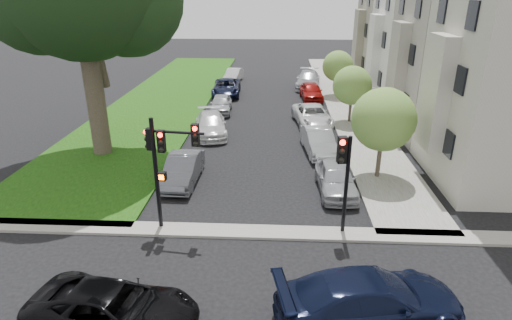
{
  "coord_description": "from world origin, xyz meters",
  "views": [
    {
      "loc": [
        0.94,
        -12.96,
        9.36
      ],
      "look_at": [
        0.0,
        5.0,
        2.0
      ],
      "focal_mm": 30.0,
      "sensor_mm": 36.0,
      "label": 1
    }
  ],
  "objects_px": {
    "car_parked_1": "(319,141)",
    "car_parked_3": "(311,91)",
    "car_cross_near": "(113,310)",
    "car_parked_4": "(308,80)",
    "car_parked_5": "(183,170)",
    "car_parked_6": "(211,125)",
    "small_tree_b": "(352,85)",
    "car_parked_0": "(336,178)",
    "traffic_signal_main": "(164,155)",
    "car_parked_7": "(221,104)",
    "car_cross_far": "(370,300)",
    "small_tree_c": "(338,66)",
    "car_parked_8": "(226,87)",
    "traffic_signal_secondary": "(344,167)",
    "car_parked_9": "(234,75)",
    "car_parked_2": "(312,115)",
    "small_tree_a": "(383,120)"
  },
  "relations": [
    {
      "from": "car_parked_1",
      "to": "car_parked_6",
      "type": "xyz_separation_m",
      "value": [
        -6.94,
        3.04,
        -0.03
      ]
    },
    {
      "from": "car_parked_2",
      "to": "car_parked_4",
      "type": "height_order",
      "value": "car_parked_4"
    },
    {
      "from": "car_parked_9",
      "to": "car_parked_5",
      "type": "bearing_deg",
      "value": -83.61
    },
    {
      "from": "car_parked_7",
      "to": "car_cross_far",
      "type": "bearing_deg",
      "value": -75.35
    },
    {
      "from": "car_cross_near",
      "to": "car_parked_8",
      "type": "relative_size",
      "value": 0.95
    },
    {
      "from": "car_parked_9",
      "to": "car_parked_4",
      "type": "bearing_deg",
      "value": -12.56
    },
    {
      "from": "car_parked_2",
      "to": "car_parked_4",
      "type": "relative_size",
      "value": 0.91
    },
    {
      "from": "small_tree_b",
      "to": "car_parked_4",
      "type": "height_order",
      "value": "small_tree_b"
    },
    {
      "from": "small_tree_c",
      "to": "car_parked_3",
      "type": "height_order",
      "value": "small_tree_c"
    },
    {
      "from": "small_tree_b",
      "to": "car_parked_6",
      "type": "distance_m",
      "value": 10.43
    },
    {
      "from": "car_parked_4",
      "to": "car_parked_9",
      "type": "xyz_separation_m",
      "value": [
        -7.6,
        2.63,
        -0.14
      ]
    },
    {
      "from": "car_parked_6",
      "to": "car_parked_0",
      "type": "bearing_deg",
      "value": -59.23
    },
    {
      "from": "small_tree_b",
      "to": "car_parked_8",
      "type": "xyz_separation_m",
      "value": [
        -9.97,
        7.97,
        -2.04
      ]
    },
    {
      "from": "car_cross_near",
      "to": "car_parked_4",
      "type": "bearing_deg",
      "value": -4.04
    },
    {
      "from": "car_cross_near",
      "to": "car_parked_8",
      "type": "distance_m",
      "value": 28.87
    },
    {
      "from": "traffic_signal_main",
      "to": "car_parked_3",
      "type": "relative_size",
      "value": 1.1
    },
    {
      "from": "small_tree_b",
      "to": "car_parked_0",
      "type": "xyz_separation_m",
      "value": [
        -2.38,
        -11.46,
        -2.04
      ]
    },
    {
      "from": "car_parked_5",
      "to": "car_parked_6",
      "type": "relative_size",
      "value": 0.89
    },
    {
      "from": "car_parked_9",
      "to": "car_parked_8",
      "type": "bearing_deg",
      "value": -83.76
    },
    {
      "from": "car_parked_7",
      "to": "car_parked_9",
      "type": "relative_size",
      "value": 1.01
    },
    {
      "from": "car_parked_2",
      "to": "car_parked_6",
      "type": "bearing_deg",
      "value": -167.51
    },
    {
      "from": "car_parked_3",
      "to": "car_parked_8",
      "type": "xyz_separation_m",
      "value": [
        -7.64,
        1.19,
        -0.01
      ]
    },
    {
      "from": "small_tree_b",
      "to": "car_cross_far",
      "type": "distance_m",
      "value": 20.47
    },
    {
      "from": "car_parked_4",
      "to": "car_parked_6",
      "type": "relative_size",
      "value": 1.13
    },
    {
      "from": "small_tree_a",
      "to": "car_parked_0",
      "type": "relative_size",
      "value": 1.12
    },
    {
      "from": "car_parked_1",
      "to": "car_parked_6",
      "type": "distance_m",
      "value": 7.58
    },
    {
      "from": "car_parked_0",
      "to": "car_parked_2",
      "type": "bearing_deg",
      "value": 89.9
    },
    {
      "from": "car_parked_6",
      "to": "small_tree_c",
      "type": "bearing_deg",
      "value": 38.46
    },
    {
      "from": "car_parked_6",
      "to": "car_parked_9",
      "type": "height_order",
      "value": "car_parked_6"
    },
    {
      "from": "car_parked_2",
      "to": "car_parked_9",
      "type": "bearing_deg",
      "value": 107.9
    },
    {
      "from": "car_cross_far",
      "to": "car_parked_7",
      "type": "distance_m",
      "value": 23.66
    },
    {
      "from": "car_parked_4",
      "to": "traffic_signal_secondary",
      "type": "bearing_deg",
      "value": -84.63
    },
    {
      "from": "car_cross_near",
      "to": "car_cross_far",
      "type": "xyz_separation_m",
      "value": [
        7.44,
        0.67,
        0.13
      ]
    },
    {
      "from": "car_parked_1",
      "to": "car_parked_2",
      "type": "xyz_separation_m",
      "value": [
        0.0,
        5.64,
        -0.04
      ]
    },
    {
      "from": "car_parked_1",
      "to": "car_parked_5",
      "type": "distance_m",
      "value": 8.56
    },
    {
      "from": "traffic_signal_secondary",
      "to": "car_cross_far",
      "type": "relative_size",
      "value": 0.74
    },
    {
      "from": "car_parked_7",
      "to": "car_parked_8",
      "type": "bearing_deg",
      "value": 89.01
    },
    {
      "from": "car_parked_1",
      "to": "car_parked_4",
      "type": "relative_size",
      "value": 0.81
    },
    {
      "from": "car_parked_2",
      "to": "car_parked_8",
      "type": "height_order",
      "value": "car_parked_8"
    },
    {
      "from": "traffic_signal_main",
      "to": "car_cross_far",
      "type": "relative_size",
      "value": 0.85
    },
    {
      "from": "small_tree_c",
      "to": "car_parked_0",
      "type": "xyz_separation_m",
      "value": [
        -2.38,
        -19.55,
        -1.99
      ]
    },
    {
      "from": "small_tree_b",
      "to": "traffic_signal_secondary",
      "type": "height_order",
      "value": "traffic_signal_secondary"
    },
    {
      "from": "car_cross_near",
      "to": "car_parked_6",
      "type": "height_order",
      "value": "car_parked_6"
    },
    {
      "from": "car_parked_2",
      "to": "car_parked_7",
      "type": "distance_m",
      "value": 7.55
    },
    {
      "from": "traffic_signal_main",
      "to": "car_parked_0",
      "type": "distance_m",
      "value": 8.56
    },
    {
      "from": "small_tree_b",
      "to": "car_parked_0",
      "type": "distance_m",
      "value": 11.88
    },
    {
      "from": "small_tree_b",
      "to": "traffic_signal_secondary",
      "type": "bearing_deg",
      "value": -99.94
    },
    {
      "from": "car_parked_1",
      "to": "car_parked_3",
      "type": "relative_size",
      "value": 1.02
    },
    {
      "from": "car_parked_6",
      "to": "car_parked_7",
      "type": "bearing_deg",
      "value": 79.49
    },
    {
      "from": "car_parked_8",
      "to": "car_parked_2",
      "type": "bearing_deg",
      "value": -52.73
    }
  ]
}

